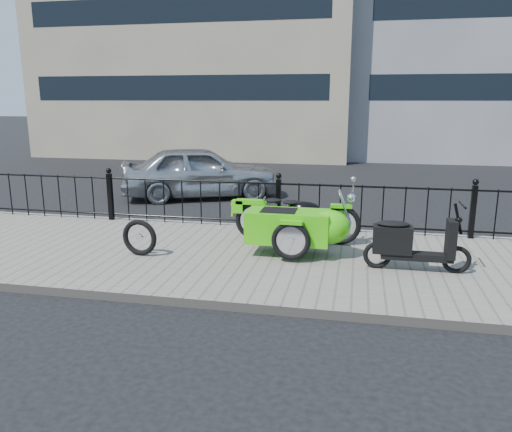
% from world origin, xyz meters
% --- Properties ---
extents(ground, '(120.00, 120.00, 0.00)m').
position_xyz_m(ground, '(0.00, 0.00, 0.00)').
color(ground, black).
rests_on(ground, ground).
extents(sidewalk, '(30.00, 3.80, 0.12)m').
position_xyz_m(sidewalk, '(0.00, -0.50, 0.06)').
color(sidewalk, slate).
rests_on(sidewalk, ground).
extents(curb, '(30.00, 0.10, 0.12)m').
position_xyz_m(curb, '(0.00, 1.44, 0.06)').
color(curb, gray).
rests_on(curb, ground).
extents(iron_fence, '(14.11, 0.11, 1.08)m').
position_xyz_m(iron_fence, '(0.00, 1.30, 0.59)').
color(iron_fence, black).
rests_on(iron_fence, sidewalk).
extents(building_tan, '(14.00, 8.01, 12.00)m').
position_xyz_m(building_tan, '(-6.00, 15.99, 6.00)').
color(building_tan, gray).
rests_on(building_tan, ground).
extents(motorcycle_sidecar, '(2.28, 1.48, 0.98)m').
position_xyz_m(motorcycle_sidecar, '(0.59, -0.20, 0.59)').
color(motorcycle_sidecar, black).
rests_on(motorcycle_sidecar, sidewalk).
extents(scooter, '(1.51, 0.44, 1.03)m').
position_xyz_m(scooter, '(2.25, -0.72, 0.52)').
color(scooter, black).
rests_on(scooter, sidewalk).
extents(spare_tire, '(0.59, 0.13, 0.59)m').
position_xyz_m(spare_tire, '(-1.89, -0.85, 0.41)').
color(spare_tire, black).
rests_on(spare_tire, sidewalk).
extents(sedan_car, '(4.37, 3.03, 1.38)m').
position_xyz_m(sedan_car, '(-2.60, 4.53, 0.69)').
color(sedan_car, '#ABAEB2').
rests_on(sedan_car, ground).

